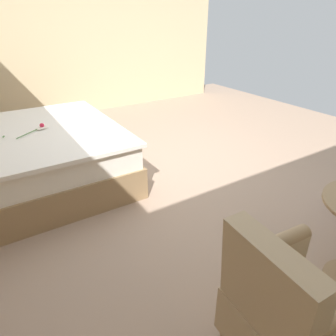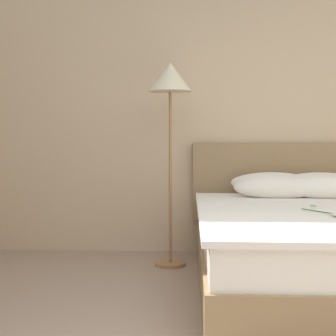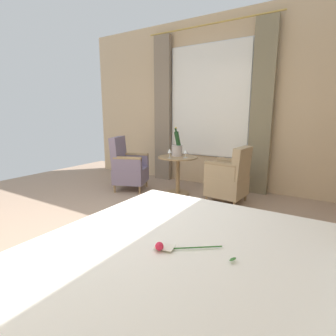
% 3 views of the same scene
% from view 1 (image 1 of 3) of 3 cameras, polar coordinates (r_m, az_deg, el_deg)
% --- Properties ---
extents(ground_plane, '(7.55, 7.55, 0.00)m').
position_cam_1_polar(ground_plane, '(3.67, 1.10, -0.66)').
color(ground_plane, tan).
extents(wall_far_side, '(0.12, 5.71, 3.14)m').
position_cam_1_polar(wall_far_side, '(6.06, -16.66, 24.88)').
color(wall_far_side, '#CFB98D').
rests_on(wall_far_side, ground).
extents(bed, '(1.92, 2.23, 1.09)m').
position_cam_1_polar(bed, '(3.54, -28.27, 1.06)').
color(bed, '#947550').
rests_on(bed, ground).
extents(armchair_by_window, '(0.57, 0.61, 0.90)m').
position_cam_1_polar(armchair_by_window, '(1.76, 21.78, -24.05)').
color(armchair_by_window, '#947550').
rests_on(armchair_by_window, ground).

